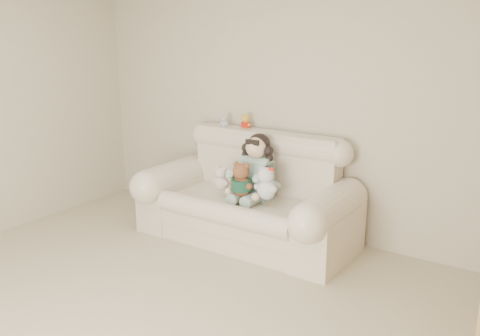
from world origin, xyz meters
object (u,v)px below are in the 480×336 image
at_px(brown_teddy, 242,176).
at_px(white_cat, 266,180).
at_px(seated_child, 257,166).
at_px(cream_teddy, 221,176).
at_px(sofa, 246,189).

bearing_deg(brown_teddy, white_cat, 20.68).
relative_size(seated_child, white_cat, 1.75).
height_order(seated_child, brown_teddy, seated_child).
relative_size(brown_teddy, cream_teddy, 1.34).
height_order(brown_teddy, cream_teddy, brown_teddy).
bearing_deg(seated_child, white_cat, -36.81).
distance_m(sofa, cream_teddy, 0.27).
relative_size(sofa, seated_child, 3.28).
xyz_separation_m(sofa, cream_teddy, (-0.20, -0.12, 0.13)).
bearing_deg(cream_teddy, sofa, 21.81).
height_order(seated_child, white_cat, seated_child).
xyz_separation_m(sofa, white_cat, (0.29, -0.10, 0.17)).
distance_m(sofa, brown_teddy, 0.24).
distance_m(brown_teddy, cream_teddy, 0.26).
bearing_deg(brown_teddy, cream_teddy, -179.78).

